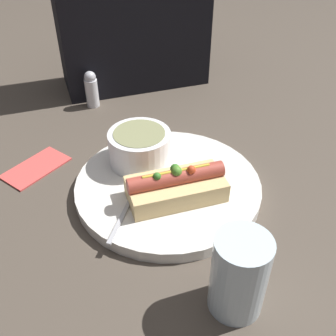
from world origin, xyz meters
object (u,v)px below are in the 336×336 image
(hot_dog, at_px, (175,186))
(soup_bowl, at_px, (140,146))
(spoon, at_px, (139,181))
(salt_shaker, at_px, (91,89))
(drinking_glass, at_px, (239,275))

(hot_dog, distance_m, soup_bowl, 0.11)
(soup_bowl, bearing_deg, hot_dog, -76.96)
(hot_dog, xyz_separation_m, spoon, (-0.04, 0.05, -0.02))
(hot_dog, xyz_separation_m, salt_shaker, (-0.06, 0.35, -0.00))
(drinking_glass, relative_size, salt_shaker, 1.37)
(hot_dog, bearing_deg, spoon, 132.18)
(hot_dog, relative_size, salt_shaker, 1.84)
(soup_bowl, bearing_deg, drinking_glass, -82.86)
(spoon, xyz_separation_m, drinking_glass, (0.05, -0.23, 0.03))
(drinking_glass, bearing_deg, hot_dog, 93.68)
(hot_dog, height_order, drinking_glass, drinking_glass)
(salt_shaker, bearing_deg, soup_bowl, -81.68)
(hot_dog, xyz_separation_m, drinking_glass, (0.01, -0.18, 0.01))
(soup_bowl, xyz_separation_m, spoon, (-0.02, -0.06, -0.03))
(soup_bowl, relative_size, drinking_glass, 0.95)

